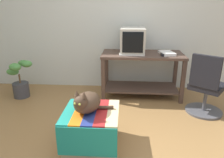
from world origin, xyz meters
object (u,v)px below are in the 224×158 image
object	(u,v)px
keyboard	(132,54)
stapler	(162,55)
tv_monitor	(132,41)
office_chair	(206,89)
potted_plant	(20,81)
desk	(142,67)
ottoman_with_blanket	(92,128)
book	(167,53)
cat	(86,102)

from	to	relation	value
keyboard	stapler	distance (m)	0.48
tv_monitor	office_chair	size ratio (longest dim) A/B	0.57
potted_plant	desk	bearing A→B (deg)	5.58
ottoman_with_blanket	book	bearing A→B (deg)	53.52
tv_monitor	book	bearing A→B (deg)	-8.53
ottoman_with_blanket	potted_plant	bearing A→B (deg)	138.42
ottoman_with_blanket	office_chair	world-z (taller)	office_chair
keyboard	ottoman_with_blanket	size ratio (longest dim) A/B	0.65
book	stapler	size ratio (longest dim) A/B	2.71
book	stapler	distance (m)	0.15
keyboard	stapler	size ratio (longest dim) A/B	3.64
desk	book	distance (m)	0.47
potted_plant	office_chair	size ratio (longest dim) A/B	0.72
potted_plant	stapler	distance (m)	2.40
book	stapler	xyz separation A→B (m)	(-0.09, -0.12, -0.00)
desk	keyboard	distance (m)	0.34
desk	office_chair	world-z (taller)	office_chair
keyboard	potted_plant	size ratio (longest dim) A/B	0.62
office_chair	stapler	size ratio (longest dim) A/B	8.09
book	potted_plant	world-z (taller)	book
keyboard	potted_plant	bearing A→B (deg)	179.82
office_chair	stapler	distance (m)	0.82
tv_monitor	potted_plant	world-z (taller)	tv_monitor
desk	ottoman_with_blanket	xyz separation A→B (m)	(-0.65, -1.45, -0.30)
potted_plant	office_chair	bearing A→B (deg)	-8.19
potted_plant	keyboard	bearing A→B (deg)	1.76
desk	cat	distance (m)	1.62
keyboard	book	distance (m)	0.58
desk	cat	world-z (taller)	desk
ottoman_with_blanket	potted_plant	size ratio (longest dim) A/B	0.96
cat	potted_plant	world-z (taller)	cat
potted_plant	stapler	bearing A→B (deg)	0.76
tv_monitor	office_chair	world-z (taller)	tv_monitor
ottoman_with_blanket	office_chair	xyz separation A→B (m)	(1.50, 0.83, 0.17)
tv_monitor	office_chair	bearing A→B (deg)	-31.81
tv_monitor	ottoman_with_blanket	size ratio (longest dim) A/B	0.83
keyboard	potted_plant	distance (m)	1.93
desk	cat	bearing A→B (deg)	-114.31
book	ottoman_with_blanket	size ratio (longest dim) A/B	0.49
book	potted_plant	bearing A→B (deg)	173.44
tv_monitor	cat	distance (m)	1.64
ottoman_with_blanket	cat	bearing A→B (deg)	-155.29
desk	potted_plant	bearing A→B (deg)	-173.69
potted_plant	book	bearing A→B (deg)	3.45
tv_monitor	stapler	xyz separation A→B (m)	(0.47, -0.21, -0.18)
keyboard	potted_plant	world-z (taller)	keyboard
keyboard	cat	xyz separation A→B (m)	(-0.50, -1.33, -0.22)
office_chair	stapler	bearing A→B (deg)	-1.34
potted_plant	office_chair	distance (m)	2.94
keyboard	cat	size ratio (longest dim) A/B	0.87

